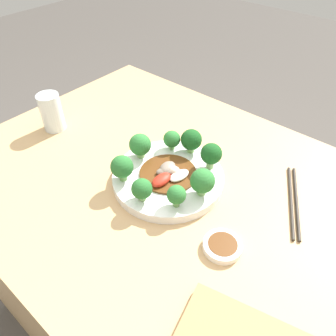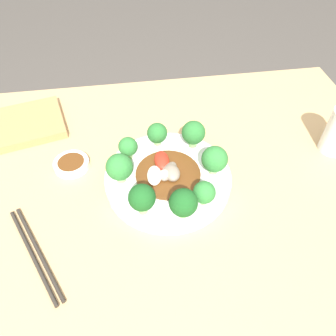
# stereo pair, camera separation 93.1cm
# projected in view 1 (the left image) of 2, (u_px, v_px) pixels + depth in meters

# --- Properties ---
(ground_plane) EXTENTS (8.00, 8.00, 0.00)m
(ground_plane) POSITION_uv_depth(u_px,v_px,m) (175.00, 323.00, 1.28)
(ground_plane) COLOR #4C4742
(table) EXTENTS (1.15, 0.79, 0.75)m
(table) POSITION_uv_depth(u_px,v_px,m) (176.00, 272.00, 1.03)
(table) COLOR tan
(table) RESTS_ON ground_plane
(plate) EXTENTS (0.27, 0.27, 0.02)m
(plate) POSITION_uv_depth(u_px,v_px,m) (168.00, 178.00, 0.78)
(plate) COLOR white
(plate) RESTS_ON table
(broccoli_southwest) EXTENTS (0.05, 0.05, 0.07)m
(broccoli_southwest) POSITION_uv_depth(u_px,v_px,m) (211.00, 154.00, 0.77)
(broccoli_southwest) COLOR #89B76B
(broccoli_southwest) RESTS_ON plate
(broccoli_northwest) EXTENTS (0.04, 0.04, 0.05)m
(broccoli_northwest) POSITION_uv_depth(u_px,v_px,m) (176.00, 195.00, 0.68)
(broccoli_northwest) COLOR #70A356
(broccoli_northwest) RESTS_ON plate
(broccoli_north) EXTENTS (0.05, 0.05, 0.06)m
(broccoli_north) POSITION_uv_depth(u_px,v_px,m) (142.00, 189.00, 0.69)
(broccoli_north) COLOR #89B76B
(broccoli_north) RESTS_ON plate
(broccoli_south) EXTENTS (0.05, 0.05, 0.06)m
(broccoli_south) POSITION_uv_depth(u_px,v_px,m) (191.00, 140.00, 0.82)
(broccoli_south) COLOR #89B76B
(broccoli_south) RESTS_ON plate
(broccoli_southeast) EXTENTS (0.04, 0.04, 0.05)m
(broccoli_southeast) POSITION_uv_depth(u_px,v_px,m) (172.00, 139.00, 0.83)
(broccoli_southeast) COLOR #89B76B
(broccoli_southeast) RESTS_ON plate
(broccoli_west) EXTENTS (0.05, 0.05, 0.07)m
(broccoli_west) POSITION_uv_depth(u_px,v_px,m) (202.00, 182.00, 0.70)
(broccoli_west) COLOR #89B76B
(broccoli_west) RESTS_ON plate
(broccoli_northeast) EXTENTS (0.05, 0.05, 0.06)m
(broccoli_northeast) POSITION_uv_depth(u_px,v_px,m) (122.00, 167.00, 0.74)
(broccoli_northeast) COLOR #70A356
(broccoli_northeast) RESTS_ON plate
(broccoli_east) EXTENTS (0.05, 0.05, 0.07)m
(broccoli_east) POSITION_uv_depth(u_px,v_px,m) (140.00, 145.00, 0.80)
(broccoli_east) COLOR #89B76B
(broccoli_east) RESTS_ON plate
(stirfry_center) EXTENTS (0.14, 0.14, 0.02)m
(stirfry_center) POSITION_uv_depth(u_px,v_px,m) (168.00, 173.00, 0.77)
(stirfry_center) COLOR #5B3314
(stirfry_center) RESTS_ON plate
(drinking_glass) EXTENTS (0.06, 0.06, 0.11)m
(drinking_glass) POSITION_uv_depth(u_px,v_px,m) (52.00, 112.00, 0.92)
(drinking_glass) COLOR silver
(drinking_glass) RESTS_ON table
(chopsticks) EXTENTS (0.12, 0.21, 0.01)m
(chopsticks) POSITION_uv_depth(u_px,v_px,m) (294.00, 201.00, 0.74)
(chopsticks) COLOR #2D2823
(chopsticks) RESTS_ON table
(sauce_dish) EXTENTS (0.08, 0.08, 0.02)m
(sauce_dish) POSITION_uv_depth(u_px,v_px,m) (222.00, 246.00, 0.64)
(sauce_dish) COLOR white
(sauce_dish) RESTS_ON table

